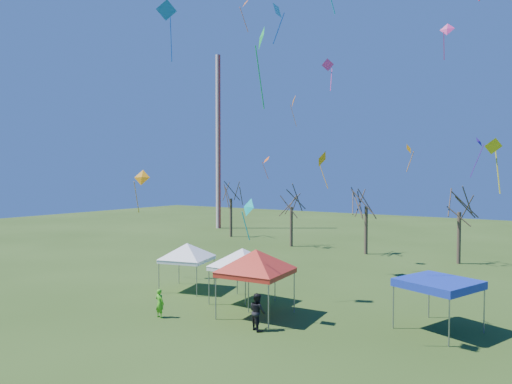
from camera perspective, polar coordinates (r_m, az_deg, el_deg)
ground at (r=23.61m, az=-1.79°, el=-16.71°), size 140.00×140.00×0.00m
radio_mast at (r=66.55m, az=-4.75°, el=6.24°), size 0.70×0.70×25.00m
tree_0 at (r=56.78m, az=-3.15°, el=0.90°), size 3.83×3.83×8.44m
tree_1 at (r=49.05m, az=4.45°, el=-0.09°), size 3.42×3.42×7.54m
tree_2 at (r=45.33m, az=13.63°, el=0.32°), size 3.71×3.71×8.18m
tree_3 at (r=42.92m, az=24.10°, el=-0.17°), size 3.59×3.59×7.91m
tent_white_west at (r=30.79m, az=-8.60°, el=-6.73°), size 3.96×3.96×3.61m
tent_white_mid at (r=27.40m, az=-1.71°, el=-7.51°), size 4.29×4.29×3.78m
tent_red at (r=24.80m, az=-0.00°, el=-7.75°), size 4.73×4.73×4.18m
tent_blue at (r=24.36m, az=21.84°, el=-10.61°), size 4.14×4.14×2.52m
person_green at (r=25.62m, az=-11.94°, el=-13.44°), size 0.58×0.40×1.54m
person_dark at (r=23.15m, az=0.17°, el=-14.72°), size 1.10×1.02×1.83m
kite_18 at (r=27.53m, az=22.76°, el=18.17°), size 0.77×0.39×1.95m
kite_14 at (r=34.49m, az=-14.11°, el=1.73°), size 1.31×1.07×3.21m
kite_2 at (r=45.04m, az=4.70°, el=11.24°), size 0.99×1.28×3.02m
kite_11 at (r=35.00m, az=8.20°, el=4.11°), size 0.79×1.33×2.90m
kite_19 at (r=41.22m, az=18.59°, el=5.10°), size 0.89×0.99×2.45m
kite_22 at (r=36.36m, az=26.13°, el=5.52°), size 0.92×0.99×2.94m
kite_8 at (r=29.50m, az=-11.13°, el=21.35°), size 1.38×1.45×3.62m
kite_24 at (r=31.48m, az=8.99°, el=15.35°), size 0.87×0.53×2.17m
kite_13 at (r=47.83m, az=1.29°, el=4.04°), size 1.20×1.16×2.46m
kite_27 at (r=24.78m, az=2.75°, el=21.69°), size 0.99×1.03×2.20m
kite_17 at (r=25.60m, az=27.54°, el=4.98°), size 1.03×0.90×2.79m
kite_5 at (r=20.69m, az=0.57°, el=18.49°), size 0.99×1.03×3.54m
kite_1 at (r=23.21m, az=-1.01°, el=-1.97°), size 1.04×0.75×2.21m
kite_7 at (r=41.75m, az=-1.36°, el=22.45°), size 1.12×1.09×2.67m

